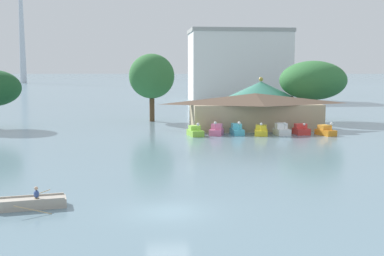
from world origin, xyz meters
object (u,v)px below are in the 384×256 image
object	(u,v)px
pedal_boat_orange	(325,131)
pedal_boat_red	(301,130)
green_roof_pavilion	(261,98)
shoreline_tree_right	(313,80)
pedal_boat_yellow	(261,131)
shoreline_tree_mid	(152,76)
pedal_boat_pink	(216,131)
pedal_boat_white	(282,130)
background_building_block	(239,65)
rowboat_with_rower	(32,203)
pedal_boat_lime	(195,132)
pedal_boat_cyan	(237,130)
boathouse	(255,111)

from	to	relation	value
pedal_boat_orange	pedal_boat_red	bearing A→B (deg)	-134.74
green_roof_pavilion	shoreline_tree_right	size ratio (longest dim) A/B	1.04
pedal_boat_yellow	shoreline_tree_mid	bearing A→B (deg)	-131.22
pedal_boat_pink	pedal_boat_white	world-z (taller)	pedal_boat_pink
pedal_boat_yellow	background_building_block	distance (m)	74.22
rowboat_with_rower	shoreline_tree_mid	distance (m)	50.88
pedal_boat_lime	shoreline_tree_mid	distance (m)	19.98
pedal_boat_red	pedal_boat_pink	bearing A→B (deg)	-95.44
pedal_boat_white	green_roof_pavilion	size ratio (longest dim) A/B	0.24
shoreline_tree_mid	pedal_boat_white	bearing A→B (deg)	-49.51
pedal_boat_red	green_roof_pavilion	distance (m)	18.78
rowboat_with_rower	pedal_boat_pink	size ratio (longest dim) A/B	1.55
shoreline_tree_right	green_roof_pavilion	bearing A→B (deg)	158.98
pedal_boat_pink	pedal_boat_orange	bearing A→B (deg)	101.39
pedal_boat_cyan	background_building_block	size ratio (longest dim) A/B	0.10
pedal_boat_white	rowboat_with_rower	bearing A→B (deg)	-41.75
pedal_boat_cyan	pedal_boat_red	size ratio (longest dim) A/B	1.16
pedal_boat_white	pedal_boat_orange	bearing A→B (deg)	75.36
pedal_boat_cyan	pedal_boat_orange	size ratio (longest dim) A/B	0.94
pedal_boat_cyan	pedal_boat_red	xyz separation A→B (m)	(8.20, -0.53, -0.03)
pedal_boat_cyan	shoreline_tree_mid	size ratio (longest dim) A/B	0.26
boathouse	shoreline_tree_right	distance (m)	15.73
pedal_boat_yellow	pedal_boat_white	world-z (taller)	pedal_boat_yellow
pedal_boat_red	pedal_boat_lime	bearing A→B (deg)	-92.87
green_roof_pavilion	background_building_block	size ratio (longest dim) A/B	0.41
pedal_boat_cyan	green_roof_pavilion	xyz separation A→B (m)	(7.49, 17.98, 3.08)
boathouse	rowboat_with_rower	bearing A→B (deg)	-121.03
pedal_boat_yellow	boathouse	bearing A→B (deg)	-172.53
pedal_boat_pink	pedal_boat_yellow	xyz separation A→B (m)	(5.53, -0.80, -0.06)
pedal_boat_lime	green_roof_pavilion	world-z (taller)	green_roof_pavilion
pedal_boat_yellow	pedal_boat_orange	distance (m)	8.06
pedal_boat_cyan	pedal_boat_white	world-z (taller)	pedal_boat_cyan
pedal_boat_lime	shoreline_tree_right	xyz separation A→B (m)	(20.53, 15.58, 5.97)
pedal_boat_pink	green_roof_pavilion	size ratio (longest dim) A/B	0.25
pedal_boat_pink	pedal_boat_yellow	bearing A→B (deg)	100.52
pedal_boat_red	shoreline_tree_right	xyz separation A→B (m)	(6.95, 15.57, 5.95)
pedal_boat_pink	shoreline_tree_mid	world-z (taller)	shoreline_tree_mid
shoreline_tree_mid	shoreline_tree_right	bearing A→B (deg)	-5.98
pedal_boat_pink	pedal_boat_red	xyz separation A→B (m)	(10.83, -0.48, -0.03)
pedal_boat_pink	pedal_boat_white	xyz separation A→B (m)	(8.21, -0.73, 0.03)
green_roof_pavilion	shoreline_tree_mid	xyz separation A→B (m)	(-17.69, -0.29, 3.48)
green_roof_pavilion	background_building_block	xyz separation A→B (m)	(7.35, 53.87, 5.81)
pedal_boat_cyan	shoreline_tree_right	world-z (taller)	shoreline_tree_right
shoreline_tree_mid	background_building_block	xyz separation A→B (m)	(25.04, 54.16, 2.33)
pedal_boat_yellow	pedal_boat_white	size ratio (longest dim) A/B	1.16
pedal_boat_lime	pedal_boat_white	distance (m)	10.97
pedal_boat_yellow	background_building_block	bearing A→B (deg)	-175.77
pedal_boat_lime	boathouse	bearing A→B (deg)	111.77
shoreline_tree_right	shoreline_tree_mid	bearing A→B (deg)	174.02
pedal_boat_cyan	green_roof_pavilion	size ratio (longest dim) A/B	0.25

